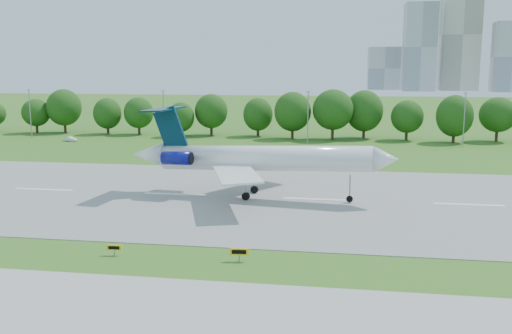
{
  "coord_description": "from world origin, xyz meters",
  "views": [
    {
      "loc": [
        23.64,
        -51.22,
        18.07
      ],
      "look_at": [
        12.77,
        18.0,
        5.59
      ],
      "focal_mm": 40.0,
      "sensor_mm": 36.0,
      "label": 1
    }
  ],
  "objects": [
    {
      "name": "taxi_sign_centre",
      "position": [
        1.94,
        -1.27,
        0.77
      ],
      "size": [
        1.48,
        0.27,
        1.04
      ],
      "rotation": [
        0.0,
        0.0,
        0.06
      ],
      "color": "gray",
      "rests_on": "ground"
    },
    {
      "name": "taxi_sign_right",
      "position": [
        14.18,
        -1.09,
        0.93
      ],
      "size": [
        1.8,
        0.35,
        1.26
      ],
      "rotation": [
        0.0,
        0.0,
        0.08
      ],
      "color": "gray",
      "rests_on": "ground"
    },
    {
      "name": "service_vehicle_a",
      "position": [
        -42.17,
        77.15,
        0.56
      ],
      "size": [
        3.56,
        1.86,
        1.12
      ],
      "primitive_type": "imported",
      "rotation": [
        0.0,
        0.0,
        1.36
      ],
      "color": "silver",
      "rests_on": "ground"
    },
    {
      "name": "light_poles",
      "position": [
        -2.5,
        82.0,
        6.34
      ],
      "size": [
        175.9,
        0.25,
        12.19
      ],
      "color": "gray",
      "rests_on": "ground"
    },
    {
      "name": "airliner",
      "position": [
        10.92,
        25.22,
        5.68
      ],
      "size": [
        37.63,
        27.24,
        12.48
      ],
      "rotation": [
        0.0,
        -0.04,
        -0.12
      ],
      "color": "white",
      "rests_on": "ground"
    },
    {
      "name": "service_vehicle_b",
      "position": [
        -16.15,
        79.18,
        0.59
      ],
      "size": [
        3.69,
        2.38,
        1.17
      ],
      "primitive_type": "imported",
      "rotation": [
        0.0,
        0.0,
        1.25
      ],
      "color": "white",
      "rests_on": "ground"
    },
    {
      "name": "skyline",
      "position": [
        100.16,
        390.61,
        30.46
      ],
      "size": [
        127.0,
        52.0,
        80.0
      ],
      "color": "#B2B2B7",
      "rests_on": "ground"
    },
    {
      "name": "tree_line",
      "position": [
        0.0,
        92.0,
        6.19
      ],
      "size": [
        288.4,
        8.4,
        10.4
      ],
      "color": "#382314",
      "rests_on": "ground"
    },
    {
      "name": "runway",
      "position": [
        0.0,
        25.0,
        0.04
      ],
      "size": [
        400.0,
        45.0,
        0.08
      ],
      "primitive_type": "cube",
      "color": "gray",
      "rests_on": "ground"
    },
    {
      "name": "ground",
      "position": [
        0.0,
        0.0,
        0.0
      ],
      "size": [
        600.0,
        600.0,
        0.0
      ],
      "primitive_type": "plane",
      "color": "#32651A",
      "rests_on": "ground"
    }
  ]
}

